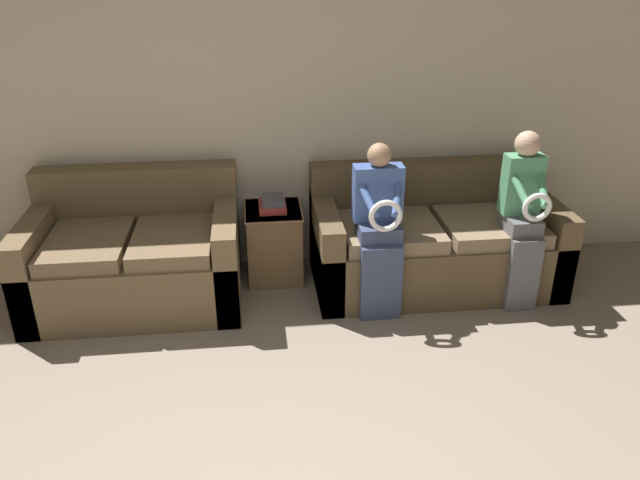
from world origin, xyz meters
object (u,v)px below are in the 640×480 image
(couch_side, at_px, (136,257))
(side_shelf, at_px, (274,242))
(child_left_seated, at_px, (379,225))
(child_right_seated, at_px, (523,213))
(book_stack, at_px, (273,204))
(couch_main, at_px, (433,242))

(couch_side, height_order, side_shelf, couch_side)
(child_left_seated, distance_m, child_right_seated, 1.01)
(couch_side, relative_size, child_right_seated, 1.18)
(side_shelf, bearing_deg, book_stack, -108.45)
(side_shelf, distance_m, book_stack, 0.32)
(couch_main, height_order, side_shelf, couch_main)
(child_left_seated, bearing_deg, child_right_seated, 0.37)
(couch_main, xyz_separation_m, couch_side, (-2.21, -0.01, 0.01))
(couch_main, height_order, child_right_seated, child_right_seated)
(couch_main, relative_size, couch_side, 1.23)
(child_right_seated, distance_m, side_shelf, 1.85)
(book_stack, bearing_deg, child_right_seated, -18.18)
(child_left_seated, height_order, side_shelf, child_left_seated)
(couch_main, xyz_separation_m, side_shelf, (-1.20, 0.21, -0.03))
(couch_main, height_order, couch_side, couch_side)
(couch_main, bearing_deg, child_right_seated, -35.41)
(child_left_seated, xyz_separation_m, side_shelf, (-0.70, 0.57, -0.36))
(child_right_seated, distance_m, book_stack, 1.80)
(couch_main, relative_size, child_left_seated, 1.52)
(child_left_seated, relative_size, child_right_seated, 0.96)
(couch_side, distance_m, side_shelf, 1.03)
(child_right_seated, height_order, book_stack, child_right_seated)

